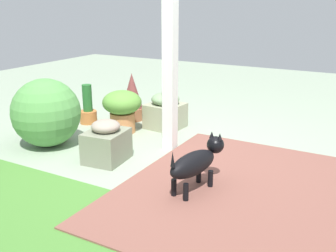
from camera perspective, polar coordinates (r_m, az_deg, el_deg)
ground_plane at (r=4.23m, az=1.21°, el=-4.13°), size 12.00×12.00×0.00m
brick_path at (r=3.51m, az=9.32°, el=-8.96°), size 1.80×2.40×0.02m
porch_pillar at (r=4.15m, az=0.30°, el=13.47°), size 0.13×0.13×2.53m
stone_planter_nearest at (r=5.06m, az=-0.38°, el=2.08°), size 0.45×0.45×0.45m
stone_planter_mid at (r=4.06m, az=-8.77°, el=-2.33°), size 0.41×0.46×0.43m
round_shrub at (r=4.59m, az=-16.98°, el=1.81°), size 0.75×0.75×0.75m
terracotta_pot_broad at (r=4.89m, az=-6.55°, el=2.63°), size 0.48×0.48×0.52m
terracotta_pot_tall at (r=5.36m, az=-11.33°, el=2.31°), size 0.22×0.22×0.52m
terracotta_pot_spiky at (r=5.41m, az=-5.13°, el=4.04°), size 0.31×0.31×0.64m
dog at (r=3.37m, az=4.08°, el=-5.10°), size 0.29×0.67×0.46m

